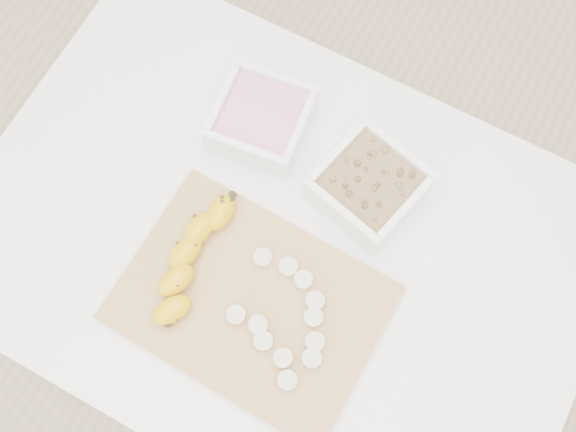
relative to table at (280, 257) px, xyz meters
The scene contains 7 objects.
ground 0.65m from the table, ahead, with size 3.50×3.50×0.00m, color #C6AD89.
table is the anchor object (origin of this frame).
bowl_yogurt 0.24m from the table, 126.35° to the left, with size 0.16×0.16×0.07m.
bowl_granola 0.21m from the table, 58.84° to the left, with size 0.18×0.18×0.07m.
cutting_board 0.15m from the table, 85.49° to the right, with size 0.39×0.28×0.01m, color tan.
banana 0.19m from the table, 136.19° to the right, with size 0.06×0.22×0.04m, color #E0AF08, non-canonical shape.
banana_slices 0.17m from the table, 56.55° to the right, with size 0.17×0.18×0.02m.
Camera 1 is at (0.13, -0.22, 1.74)m, focal length 40.00 mm.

